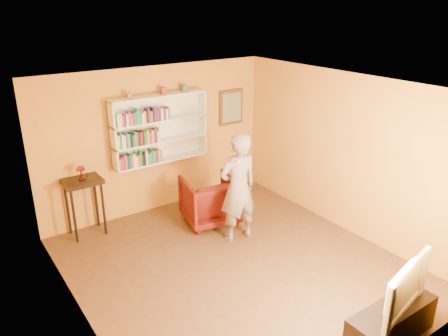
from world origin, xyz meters
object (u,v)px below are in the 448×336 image
Objects in this scene: console_table at (83,189)px; armchair at (210,200)px; bookshelf at (159,128)px; person at (238,188)px; tv_cabinet at (391,323)px; television at (397,285)px; ruby_lustre at (81,170)px.

armchair is (1.97, -0.82, -0.41)m from console_table.
armchair is (0.45, -0.98, -1.17)m from bookshelf.
person is 1.48× the size of tv_cabinet.
armchair is 0.84× the size of television.
bookshelf is 1.94m from person.
ruby_lustre is 0.19× the size of tv_cabinet.
console_table is at bearing -173.99° from bookshelf.
television is (0.00, 0.00, 0.54)m from tv_cabinet.
television is (2.10, -4.50, -0.07)m from console_table.
person is at bearing -38.33° from console_table.
console_table is 2.17m from armchair.
tv_cabinet is at bearing 96.17° from person.
bookshelf reaches higher than ruby_lustre.
person is at bearing 91.75° from tv_cabinet.
ruby_lustre is 5.06m from tv_cabinet.
bookshelf is 1.70m from console_table.
bookshelf reaches higher than person.
console_table is 0.54× the size of person.
television is (0.14, -3.68, 0.34)m from armchair.
bookshelf reaches higher than tv_cabinet.
ruby_lustre is (0.00, 0.00, 0.34)m from console_table.
ruby_lustre is at bearing 53.13° from console_table.
bookshelf is at bearing 84.59° from television.
ruby_lustre is (-1.51, -0.16, -0.42)m from bookshelf.
person reaches higher than ruby_lustre.
television is at bearing 0.00° from tv_cabinet.
bookshelf is 1.58m from ruby_lustre.
bookshelf is 4.89m from tv_cabinet.
bookshelf reaches higher than console_table.
person is (2.02, -1.59, 0.09)m from console_table.
console_table is 5.01m from tv_cabinet.
tv_cabinet is at bearing -64.94° from ruby_lustre.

